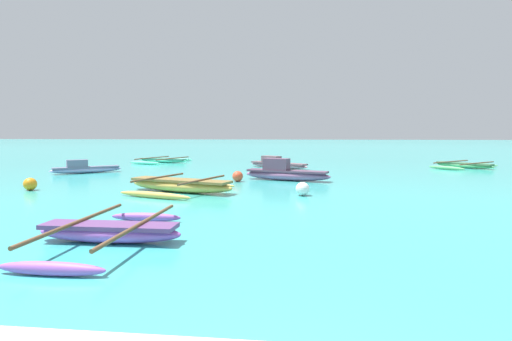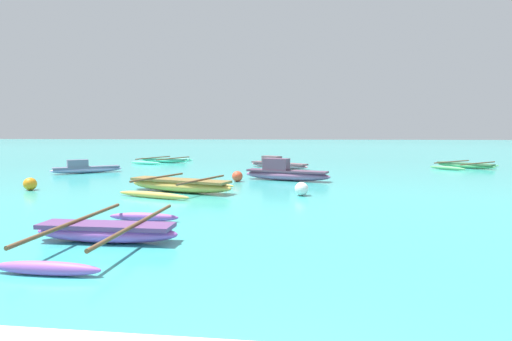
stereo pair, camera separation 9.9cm
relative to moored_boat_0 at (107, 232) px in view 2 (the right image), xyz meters
The scene contains 10 objects.
moored_boat_0 is the anchor object (origin of this frame).
moored_boat_1 15.95m from the moored_boat_0, 82.42° to the left, with size 3.63×2.85×0.67m.
moored_boat_2 21.27m from the moored_boat_0, 53.32° to the left, with size 4.27×4.13×0.35m.
moored_boat_3 6.19m from the moored_boat_0, 95.23° to the left, with size 3.97×3.67×0.49m.
moored_boat_4 20.02m from the moored_boat_0, 106.80° to the left, with size 3.68×4.39×0.34m.
moored_boat_5 10.27m from the moored_boat_0, 74.20° to the left, with size 3.75×1.73×0.91m.
moored_boat_6 13.81m from the moored_boat_0, 121.27° to the left, with size 2.92×2.47×0.68m.
mooring_buoy_0 8.36m from the moored_boat_0, 134.50° to the left, with size 0.44×0.44×0.44m.
mooring_buoy_1 9.28m from the moored_boat_0, 84.50° to the left, with size 0.44×0.44×0.44m.
mooring_buoy_2 6.82m from the moored_boat_0, 58.99° to the left, with size 0.43×0.43×0.43m.
Camera 2 is at (0.39, -2.40, 1.98)m, focal length 28.00 mm.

